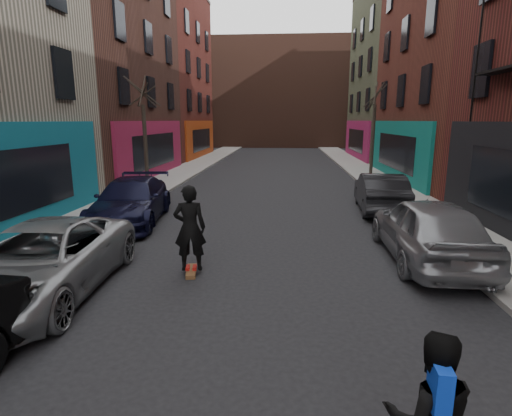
% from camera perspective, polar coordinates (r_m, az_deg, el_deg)
% --- Properties ---
extents(sidewalk_left, '(2.50, 84.00, 0.13)m').
position_cam_1_polar(sidewalk_left, '(32.63, -8.31, 6.18)').
color(sidewalk_left, gray).
rests_on(sidewalk_left, ground).
extents(sidewalk_right, '(2.50, 84.00, 0.13)m').
position_cam_1_polar(sidewalk_right, '(32.32, 14.00, 5.88)').
color(sidewalk_right, gray).
rests_on(sidewalk_right, ground).
extents(building_far, '(40.00, 10.00, 14.00)m').
position_cam_1_polar(building_far, '(57.77, 3.58, 15.83)').
color(building_far, '#47281E').
rests_on(building_far, ground).
extents(tree_left_far, '(2.00, 2.00, 6.50)m').
position_cam_1_polar(tree_left_far, '(20.87, -15.68, 11.54)').
color(tree_left_far, black).
rests_on(tree_left_far, sidewalk_left).
extents(tree_right_far, '(2.00, 2.00, 6.80)m').
position_cam_1_polar(tree_right_far, '(26.22, 16.49, 11.91)').
color(tree_right_far, black).
rests_on(tree_right_far, sidewalk_right).
extents(parked_left_far, '(2.69, 5.39, 1.46)m').
position_cam_1_polar(parked_left_far, '(9.32, -28.39, -6.65)').
color(parked_left_far, gray).
rests_on(parked_left_far, ground).
extents(parked_left_end, '(2.79, 5.52, 1.54)m').
position_cam_1_polar(parked_left_end, '(14.69, -17.41, 0.98)').
color(parked_left_end, black).
rests_on(parked_left_end, ground).
extents(parked_right_far, '(2.06, 4.98, 1.69)m').
position_cam_1_polar(parked_right_far, '(11.04, 23.32, -2.75)').
color(parked_right_far, gray).
rests_on(parked_right_far, ground).
extents(parked_right_end, '(1.94, 4.71, 1.52)m').
position_cam_1_polar(parked_right_end, '(16.51, 17.32, 2.16)').
color(parked_right_end, black).
rests_on(parked_right_end, ground).
extents(skateboard, '(0.35, 0.83, 0.10)m').
position_cam_1_polar(skateboard, '(9.66, -9.21, -8.91)').
color(skateboard, brown).
rests_on(skateboard, ground).
extents(skateboarder, '(0.81, 0.60, 2.02)m').
position_cam_1_polar(skateboarder, '(9.33, -9.44, -2.83)').
color(skateboarder, black).
rests_on(skateboarder, skateboard).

